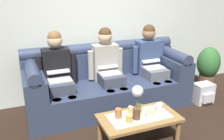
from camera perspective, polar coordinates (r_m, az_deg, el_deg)
back_wall_patterned at (r=4.07m, az=-3.86°, el=13.87°), size 6.00×0.12×2.90m
couch at (r=3.84m, az=-1.04°, el=-3.12°), size 2.45×0.88×0.96m
person_left at (r=3.56m, az=-12.26°, el=-0.41°), size 0.56×0.67×1.22m
person_middle at (r=3.73m, az=-1.05°, el=0.99°), size 0.56×0.67×1.22m
person_right at (r=4.04m, az=8.81°, el=2.19°), size 0.56×0.67×1.22m
coffee_table at (r=3.01m, az=6.18°, el=-11.27°), size 0.95×0.50×0.36m
flower_vase at (r=2.80m, az=5.80°, el=-6.51°), size 0.13×0.13×0.41m
snack_bowl at (r=2.97m, az=8.86°, el=-9.80°), size 0.12×0.12×0.10m
cup_near_left at (r=3.08m, az=10.73°, el=-8.51°), size 0.08×0.08×0.11m
cup_near_right at (r=2.90m, az=1.48°, el=-9.88°), size 0.08×0.08×0.11m
cup_far_center at (r=2.99m, az=4.36°, el=-9.15°), size 0.07×0.07×0.09m
cup_far_left at (r=3.04m, az=6.19°, el=-8.75°), size 0.08×0.08×0.10m
cup_far_right at (r=2.83m, az=3.94°, el=-11.02°), size 0.08×0.08×0.09m
backpack_right at (r=4.26m, az=20.19°, el=-5.06°), size 0.30×0.26×0.32m
potted_plant at (r=4.75m, az=21.14°, el=0.79°), size 0.40×0.40×0.78m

